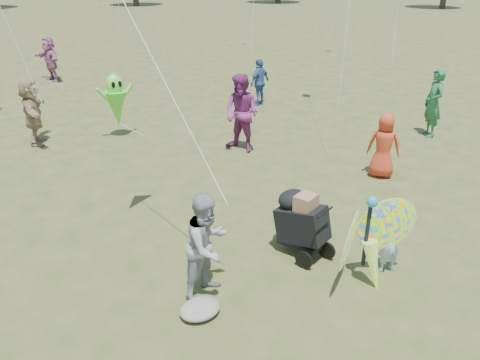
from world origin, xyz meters
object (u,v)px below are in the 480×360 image
Objects in this scene: butterfly_kite at (370,243)px; child_girl at (389,243)px; crowd_a at (384,146)px; crowd_c at (260,82)px; crowd_d at (32,112)px; adult_man at (208,246)px; crowd_j at (50,59)px; crowd_e at (242,114)px; jogging_stroller at (301,219)px; alien_kite at (116,103)px; crowd_f at (433,103)px.

child_girl is at bearing 5.47° from butterfly_kite.
crowd_a is 6.39m from crowd_c.
crowd_d is 1.00× the size of butterfly_kite.
crowd_c is (1.20, 6.27, 0.05)m from crowd_a.
adult_man is 15.50m from crowd_j.
child_girl is at bearing -10.66° from crowd_j.
crowd_e is at bearing -3.67° from crowd_j.
butterfly_kite is at bearing -35.92° from crowd_e.
crowd_c is 4.33m from crowd_e.
child_girl is 2.79m from adult_man.
child_girl is at bearing 48.97° from crowd_c.
crowd_a is at bearing -121.40° from crowd_d.
crowd_c is 0.89× the size of butterfly_kite.
crowd_c is 7.13m from crowd_d.
child_girl is 16.52m from crowd_j.
jogging_stroller is 0.64× the size of alien_kite.
child_girl is 9.61m from crowd_c.
child_girl is 9.56m from crowd_d.
jogging_stroller is at bearing -17.95° from adult_man.
crowd_e is 4.77m from jogging_stroller.
crowd_c is at bearing 40.63° from jogging_stroller.
crowd_c is at bearing 63.13° from butterfly_kite.
crowd_d is at bearing 106.33° from butterfly_kite.
crowd_d is (-7.12, 0.25, 0.09)m from crowd_c.
crowd_f is 7.23m from jogging_stroller.
crowd_e is at bearing -51.04° from alien_kite.
adult_man is at bearing 165.05° from jogging_stroller.
alien_kite is at bearing -94.29° from crowd_f.
child_girl is at bearing -43.38° from adult_man.
butterfly_kite reaches higher than jogging_stroller.
crowd_a is at bearing -120.56° from child_girl.
crowd_f is (3.27, 1.11, 0.20)m from crowd_a.
crowd_j is 15.34m from jogging_stroller.
crowd_e reaches higher than crowd_c.
crowd_c reaches higher than butterfly_kite.
crowd_f reaches higher than crowd_a.
crowd_d is (-3.17, 9.01, 0.37)m from child_girl.
child_girl is 0.57× the size of crowd_j.
crowd_d is at bearing -30.62° from crowd_j.
butterfly_kite reaches higher than child_girl.
child_girl is at bearing -30.30° from crowd_f.
butterfly_kite is at bearing -12.45° from crowd_j.
crowd_d is at bearing 160.17° from alien_kite.
crowd_j is 1.01× the size of alien_kite.
adult_man is 5.75m from crowd_e.
adult_man is at bearing -19.91° from crowd_j.
crowd_d is at bearing -53.29° from child_girl.
crowd_f is 8.58m from alien_kite.
jogging_stroller is at bearing -86.89° from alien_kite.
crowd_c is at bearing 5.27° from alien_kite.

